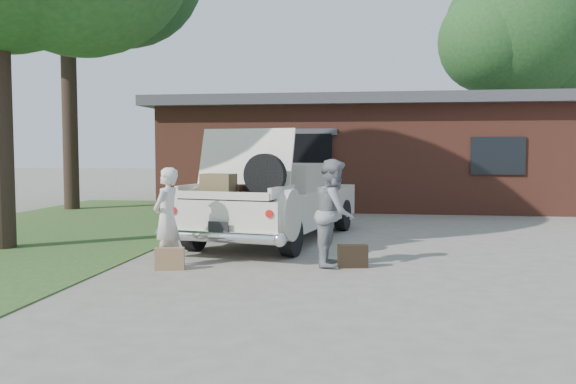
# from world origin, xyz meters

# --- Properties ---
(ground) EXTENTS (90.00, 90.00, 0.00)m
(ground) POSITION_xyz_m (0.00, 0.00, 0.00)
(ground) COLOR gray
(ground) RESTS_ON ground
(grass_strip) EXTENTS (6.00, 16.00, 0.02)m
(grass_strip) POSITION_xyz_m (-5.50, 3.00, 0.01)
(grass_strip) COLOR #2D4C1E
(grass_strip) RESTS_ON ground
(house) EXTENTS (12.80, 7.80, 3.30)m
(house) POSITION_xyz_m (0.98, 11.47, 1.67)
(house) COLOR brown
(house) RESTS_ON ground
(tree_right) EXTENTS (6.31, 5.48, 8.97)m
(tree_right) POSITION_xyz_m (6.61, 15.76, 5.96)
(tree_right) COLOR #38281E
(tree_right) RESTS_ON ground
(sedan) EXTENTS (2.94, 5.49, 2.13)m
(sedan) POSITION_xyz_m (-0.58, 2.87, 0.76)
(sedan) COLOR beige
(sedan) RESTS_ON ground
(woman_left) EXTENTS (0.45, 0.60, 1.50)m
(woman_left) POSITION_xyz_m (-1.74, -0.08, 0.75)
(woman_left) COLOR silver
(woman_left) RESTS_ON ground
(woman_right) EXTENTS (0.62, 0.79, 1.62)m
(woman_right) POSITION_xyz_m (0.74, 0.40, 0.81)
(woman_right) COLOR gray
(woman_right) RESTS_ON ground
(suitcase_left) EXTENTS (0.45, 0.23, 0.33)m
(suitcase_left) POSITION_xyz_m (-1.61, -0.33, 0.16)
(suitcase_left) COLOR #95724C
(suitcase_left) RESTS_ON ground
(suitcase_right) EXTENTS (0.47, 0.22, 0.35)m
(suitcase_right) POSITION_xyz_m (1.03, 0.25, 0.17)
(suitcase_right) COLOR black
(suitcase_right) RESTS_ON ground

